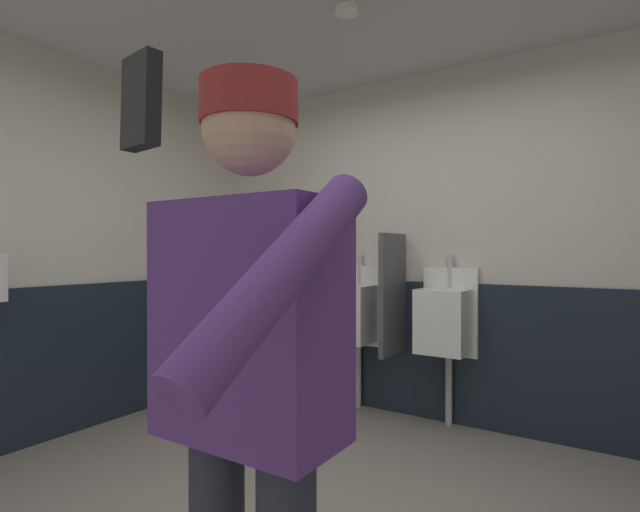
% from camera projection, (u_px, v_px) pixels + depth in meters
% --- Properties ---
extents(wall_back, '(4.88, 0.12, 2.63)m').
position_uv_depth(wall_back, '(449.00, 245.00, 3.60)').
color(wall_back, beige).
rests_on(wall_back, ground_plane).
extents(wall_left, '(0.12, 4.19, 2.63)m').
position_uv_depth(wall_left, '(44.00, 245.00, 3.24)').
color(wall_left, beige).
rests_on(wall_left, ground_plane).
extents(wainscot_band_back, '(4.28, 0.03, 1.03)m').
position_uv_depth(wainscot_band_back, '(446.00, 352.00, 3.54)').
color(wainscot_band_back, '#19232D').
rests_on(wainscot_band_back, ground_plane).
extents(wainscot_band_left, '(0.03, 3.59, 1.03)m').
position_uv_depth(wainscot_band_left, '(50.00, 363.00, 3.21)').
color(wainscot_band_left, '#19232D').
rests_on(wainscot_band_left, ground_plane).
extents(downlight_far, '(0.14, 0.14, 0.03)m').
position_uv_depth(downlight_far, '(347.00, 11.00, 2.66)').
color(downlight_far, white).
extents(urinal_left, '(0.40, 0.34, 1.24)m').
position_uv_depth(urinal_left, '(353.00, 313.00, 3.81)').
color(urinal_left, white).
rests_on(urinal_left, ground_plane).
extents(urinal_middle, '(0.40, 0.34, 1.24)m').
position_uv_depth(urinal_middle, '(445.00, 320.00, 3.40)').
color(urinal_middle, white).
rests_on(urinal_middle, ground_plane).
extents(privacy_divider_panel, '(0.04, 0.40, 0.90)m').
position_uv_depth(privacy_divider_panel, '(392.00, 294.00, 3.54)').
color(privacy_divider_panel, '#4C4C51').
extents(person, '(0.67, 0.60, 1.67)m').
position_uv_depth(person, '(247.00, 367.00, 1.14)').
color(person, '#2D3342').
rests_on(person, ground_plane).
extents(cell_phone, '(0.06, 0.03, 0.11)m').
position_uv_depth(cell_phone, '(141.00, 102.00, 0.56)').
color(cell_phone, black).
extents(soap_dispenser, '(0.10, 0.07, 0.18)m').
position_uv_depth(soap_dispenser, '(329.00, 258.00, 4.06)').
color(soap_dispenser, silver).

